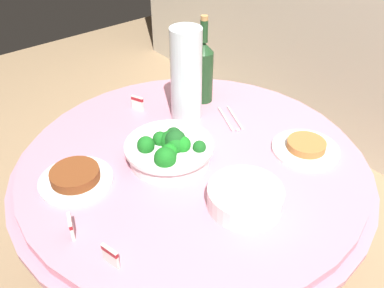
% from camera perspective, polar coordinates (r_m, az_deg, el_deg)
% --- Properties ---
extents(buffet_table, '(1.16, 1.16, 0.74)m').
position_cam_1_polar(buffet_table, '(1.58, -0.00, -12.21)').
color(buffet_table, maroon).
rests_on(buffet_table, ground_plane).
extents(broccoli_bowl, '(0.28, 0.28, 0.12)m').
position_cam_1_polar(broccoli_bowl, '(1.29, -3.12, -0.79)').
color(broccoli_bowl, white).
rests_on(broccoli_bowl, buffet_table).
extents(plate_stack, '(0.21, 0.21, 0.06)m').
position_cam_1_polar(plate_stack, '(1.15, 7.36, -7.34)').
color(plate_stack, white).
rests_on(plate_stack, buffet_table).
extents(wine_bottle, '(0.07, 0.07, 0.34)m').
position_cam_1_polar(wine_bottle, '(1.57, 1.60, 10.23)').
color(wine_bottle, '#1C401F').
rests_on(wine_bottle, buffet_table).
extents(decorative_fruit_vase, '(0.11, 0.11, 0.34)m').
position_cam_1_polar(decorative_fruit_vase, '(1.44, -0.81, 9.12)').
color(decorative_fruit_vase, silver).
rests_on(decorative_fruit_vase, buffet_table).
extents(serving_tongs, '(0.16, 0.11, 0.01)m').
position_cam_1_polar(serving_tongs, '(1.51, 5.41, 3.44)').
color(serving_tongs, silver).
rests_on(serving_tongs, buffet_table).
extents(food_plate_stir_fry, '(0.22, 0.22, 0.04)m').
position_cam_1_polar(food_plate_stir_fry, '(1.27, -15.86, -4.47)').
color(food_plate_stir_fry, white).
rests_on(food_plate_stir_fry, buffet_table).
extents(food_plate_peanuts, '(0.22, 0.22, 0.04)m').
position_cam_1_polar(food_plate_peanuts, '(1.40, 15.51, -0.47)').
color(food_plate_peanuts, white).
rests_on(food_plate_peanuts, buffet_table).
extents(label_placard_front, '(0.05, 0.03, 0.05)m').
position_cam_1_polar(label_placard_front, '(1.11, -16.45, -10.78)').
color(label_placard_front, white).
rests_on(label_placard_front, buffet_table).
extents(label_placard_mid, '(0.05, 0.02, 0.05)m').
position_cam_1_polar(label_placard_mid, '(1.03, -11.27, -14.90)').
color(label_placard_mid, white).
rests_on(label_placard_mid, buffet_table).
extents(label_placard_rear, '(0.05, 0.03, 0.05)m').
position_cam_1_polar(label_placard_rear, '(1.57, -7.58, 5.75)').
color(label_placard_rear, white).
rests_on(label_placard_rear, buffet_table).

